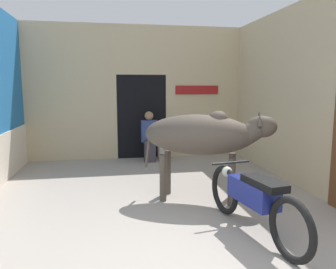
% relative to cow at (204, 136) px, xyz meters
% --- Properties ---
extents(wall_back_with_doorway, '(5.48, 0.93, 3.39)m').
position_rel_cow_xyz_m(wall_back_with_doorway, '(-0.74, 3.65, 0.39)').
color(wall_back_with_doorway, '#C6B289').
rests_on(wall_back_with_doorway, ground_plane).
extents(wall_right_with_door, '(0.22, 5.42, 3.39)m').
position_rel_cow_xyz_m(wall_right_with_door, '(2.03, 0.63, 0.60)').
color(wall_right_with_door, '#C6B289').
rests_on(wall_right_with_door, ground_plane).
extents(cow, '(2.13, 1.29, 1.49)m').
position_rel_cow_xyz_m(cow, '(0.00, 0.00, 0.00)').
color(cow, '#4C4238').
rests_on(cow, ground_plane).
extents(motorcycle_near, '(0.59, 2.13, 0.81)m').
position_rel_cow_xyz_m(motorcycle_near, '(0.27, -1.32, -0.60)').
color(motorcycle_near, black).
rests_on(motorcycle_near, ground_plane).
extents(shopkeeper_seated, '(0.39, 0.34, 1.24)m').
position_rel_cow_xyz_m(shopkeeper_seated, '(-0.52, 2.97, -0.41)').
color(shopkeeper_seated, '#3D3842').
rests_on(shopkeeper_seated, ground_plane).
extents(plastic_stool, '(0.28, 0.28, 0.43)m').
position_rel_cow_xyz_m(plastic_stool, '(-0.21, 3.05, -0.84)').
color(plastic_stool, beige).
rests_on(plastic_stool, ground_plane).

